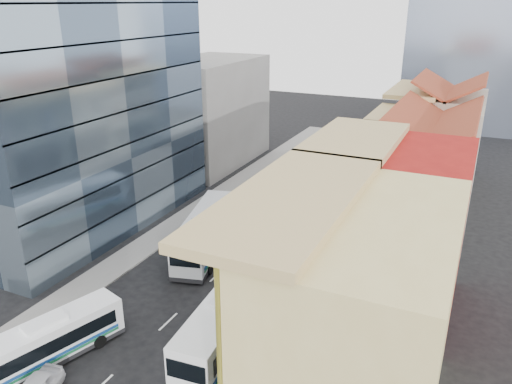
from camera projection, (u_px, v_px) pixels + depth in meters
The scene contains 12 objects.
sidewalk_right at pixel (340, 258), 43.65m from camera, with size 3.00×90.00×0.15m, color slate.
sidewalk_left at pixel (177, 224), 50.35m from camera, with size 3.00×90.00×0.15m, color slate.
shophouse_tan at pixel (360, 325), 24.97m from camera, with size 8.00×14.00×12.00m, color #DDCA7F.
shophouse_red at pixel (402, 231), 35.12m from camera, with size 8.00×10.00×12.00m, color maroon.
shophouse_cream_near at pixel (419, 199), 43.52m from camera, with size 8.00×9.00×10.00m, color beige.
shophouse_cream_mid at pixel (432, 169), 51.14m from camera, with size 8.00×9.00×10.00m, color beige.
shophouse_cream_far at pixel (443, 140), 59.84m from camera, with size 8.00×12.00×11.00m, color beige.
office_tower at pixel (71, 72), 45.80m from camera, with size 12.00×26.00×30.00m, color #405165.
office_block_far at pixel (209, 112), 67.73m from camera, with size 10.00×18.00×14.00m, color gray.
bus_left_near at pixel (47, 341), 30.77m from camera, with size 2.24×9.58×3.07m, color white, non-canonical shape.
bus_left_far at pixel (206, 231), 44.49m from camera, with size 2.86×12.22×3.92m, color silver, non-canonical shape.
bus_right at pixel (228, 317), 32.48m from camera, with size 2.76×11.78×3.78m, color white, non-canonical shape.
Camera 1 is at (18.10, -16.16, 21.18)m, focal length 35.00 mm.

